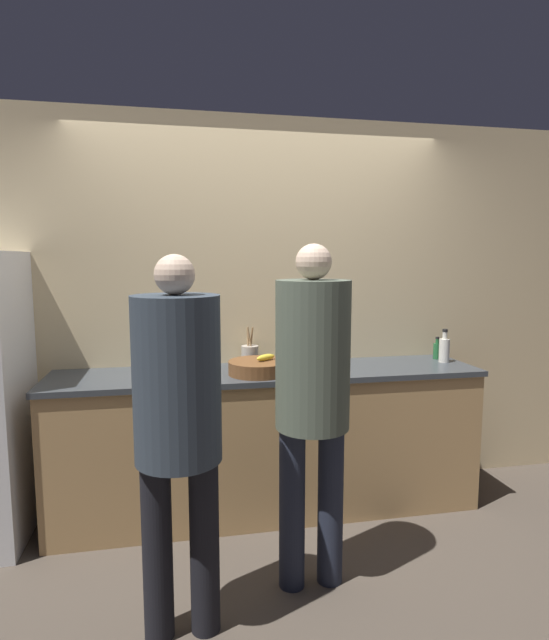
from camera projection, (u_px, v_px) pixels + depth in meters
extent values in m
plane|color=#4C4238|center=(279.00, 535.00, 2.99)|extent=(14.00, 14.00, 0.00)
cube|color=#D6BC8C|center=(260.00, 310.00, 3.47)|extent=(5.20, 0.06, 2.60)
cube|color=tan|center=(268.00, 442.00, 3.28)|extent=(2.71, 0.60, 0.90)
cube|color=#383D42|center=(268.00, 372.00, 3.22)|extent=(2.74, 0.63, 0.03)
cylinder|color=black|center=(157.00, 550.00, 2.15)|extent=(0.13, 0.13, 0.80)
cylinder|color=black|center=(205.00, 545.00, 2.19)|extent=(0.13, 0.13, 0.80)
cylinder|color=#333D47|center=(177.00, 379.00, 2.08)|extent=(0.37, 0.37, 0.70)
sphere|color=beige|center=(175.00, 275.00, 2.03)|extent=(0.17, 0.17, 0.17)
cylinder|color=#232838|center=(292.00, 508.00, 2.49)|extent=(0.13, 0.13, 0.83)
cylinder|color=#232838|center=(330.00, 504.00, 2.53)|extent=(0.13, 0.13, 0.83)
cylinder|color=#515B4C|center=(313.00, 355.00, 2.41)|extent=(0.36, 0.36, 0.72)
sphere|color=beige|center=(314.00, 262.00, 2.36)|extent=(0.17, 0.17, 0.17)
cylinder|color=brown|center=(258.00, 367.00, 3.10)|extent=(0.37, 0.37, 0.08)
ellipsoid|color=yellow|center=(266.00, 357.00, 3.10)|extent=(0.15, 0.12, 0.04)
cylinder|color=#ADA393|center=(250.00, 355.00, 3.39)|extent=(0.12, 0.12, 0.13)
cylinder|color=#99754C|center=(248.00, 342.00, 3.38)|extent=(0.01, 0.05, 0.20)
cylinder|color=#99754C|center=(251.00, 342.00, 3.39)|extent=(0.03, 0.04, 0.20)
cylinder|color=#99754C|center=(250.00, 342.00, 3.37)|extent=(0.04, 0.01, 0.20)
cylinder|color=silver|center=(444.00, 351.00, 3.46)|extent=(0.07, 0.07, 0.16)
cylinder|color=silver|center=(445.00, 335.00, 3.44)|extent=(0.03, 0.03, 0.05)
cylinder|color=black|center=(445.00, 330.00, 3.44)|extent=(0.04, 0.04, 0.02)
cylinder|color=#236033|center=(437.00, 351.00, 3.57)|extent=(0.05, 0.05, 0.11)
cylinder|color=#236033|center=(437.00, 341.00, 3.56)|extent=(0.02, 0.02, 0.04)
cylinder|color=black|center=(437.00, 338.00, 3.56)|extent=(0.03, 0.03, 0.01)
cylinder|color=gold|center=(287.00, 357.00, 3.43)|extent=(0.08, 0.08, 0.09)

